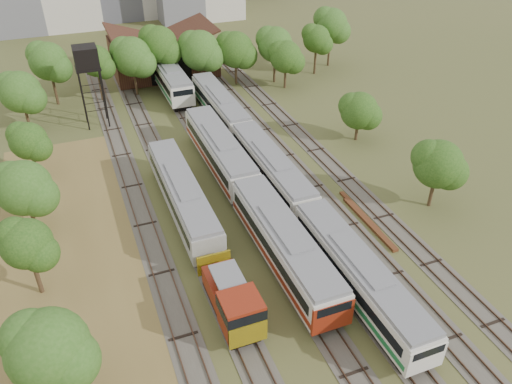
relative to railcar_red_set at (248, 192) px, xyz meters
name	(u,v)px	position (x,y,z in m)	size (l,w,h in m)	color
ground	(349,322)	(2.00, -16.37, -2.14)	(240.00, 240.00, 0.00)	#475123
dry_grass_patch	(92,313)	(-16.00, -8.37, -2.12)	(14.00, 60.00, 0.04)	brown
tracks	(232,166)	(1.33, 8.63, -2.10)	(24.60, 80.00, 0.19)	#4C473D
railcar_red_set	(248,192)	(0.00, 0.00, 0.00)	(3.27, 34.57, 4.06)	black
railcar_green_set	(271,169)	(4.00, 3.49, -0.20)	(2.97, 52.08, 3.67)	black
railcar_rear	(170,79)	(0.00, 32.71, 0.02)	(3.30, 16.08, 4.09)	black
shunter_locomotive	(234,303)	(-6.00, -13.01, -0.32)	(2.88, 8.10, 3.77)	black
old_grey_coach	(183,195)	(-6.00, 1.91, -0.10)	(3.03, 18.00, 3.75)	black
water_tower	(86,60)	(-11.53, 25.53, 6.59)	(2.99, 2.99, 10.36)	black
rail_pile_near	(369,223)	(10.00, -6.44, -2.00)	(0.59, 8.80, 0.29)	brown
rail_pile_far	(359,210)	(10.20, -4.25, -2.03)	(0.44, 7.02, 0.23)	brown
maintenance_shed	(163,55)	(1.00, 41.61, 0.77)	(16.45, 11.55, 7.58)	#3D1B16
tree_band_left	(28,204)	(-19.32, 0.99, 2.84)	(6.71, 58.12, 8.50)	#382616
tree_band_far	(203,48)	(5.47, 33.52, 3.83)	(49.10, 9.47, 9.49)	#382616
tree_band_right	(350,103)	(17.32, 10.59, 2.38)	(5.87, 38.92, 7.21)	#382616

